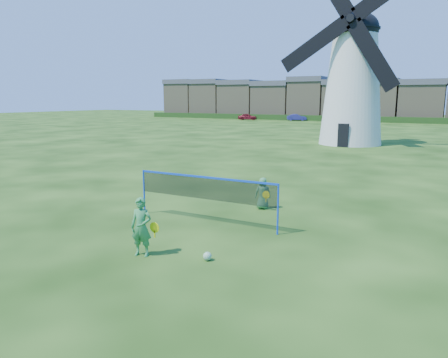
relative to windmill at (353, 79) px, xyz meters
name	(u,v)px	position (x,y,z in m)	size (l,w,h in m)	color
ground	(211,228)	(1.58, -27.33, -5.65)	(220.00, 220.00, 0.00)	black
windmill	(353,79)	(0.00, 0.00, 0.00)	(11.79, 5.37, 16.26)	white
badminton_net	(205,189)	(1.15, -26.93, -4.51)	(5.05, 0.05, 1.55)	blue
player_girl	(141,227)	(1.20, -30.19, -4.88)	(0.73, 0.49, 1.53)	#378B4A
player_boy	(263,193)	(2.08, -24.38, -5.06)	(0.70, 0.57, 1.17)	#448D4F
play_ball	(207,256)	(2.86, -29.68, -5.54)	(0.22, 0.22, 0.22)	green
terraced_houses	(303,99)	(-18.83, 44.67, -1.71)	(64.78, 8.40, 8.29)	#988765
hedge	(285,117)	(-20.42, 38.67, -5.15)	(62.00, 0.80, 1.00)	#193814
car_left	(248,117)	(-26.89, 35.65, -5.03)	(1.46, 3.62, 1.23)	maroon
car_right	(297,117)	(-17.77, 37.84, -5.05)	(1.26, 3.62, 1.19)	navy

